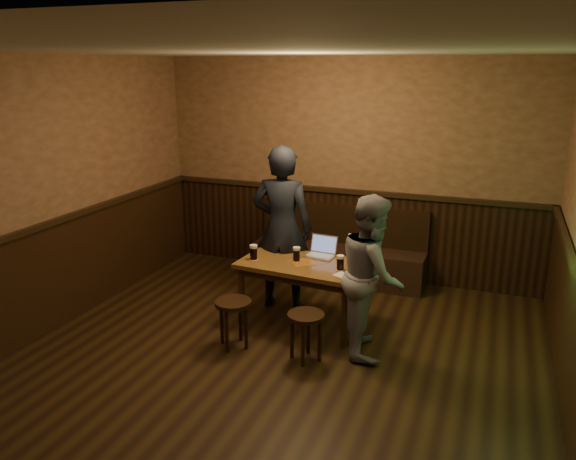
# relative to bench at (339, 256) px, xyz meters

# --- Properties ---
(room) EXTENTS (5.04, 6.04, 2.84)m
(room) POSITION_rel_bench_xyz_m (0.02, -2.53, 0.89)
(room) COLOR black
(room) RESTS_ON ground
(bench) EXTENTS (2.20, 0.50, 0.95)m
(bench) POSITION_rel_bench_xyz_m (0.00, 0.00, 0.00)
(bench) COLOR black
(bench) RESTS_ON ground
(pub_table) EXTENTS (1.36, 0.85, 0.70)m
(pub_table) POSITION_rel_bench_xyz_m (0.00, -1.42, 0.30)
(pub_table) COLOR #573718
(pub_table) RESTS_ON ground
(stool_left) EXTENTS (0.38, 0.38, 0.49)m
(stool_left) POSITION_rel_bench_xyz_m (-0.47, -2.14, 0.08)
(stool_left) COLOR black
(stool_left) RESTS_ON ground
(stool_right) EXTENTS (0.40, 0.40, 0.47)m
(stool_right) POSITION_rel_bench_xyz_m (0.28, -2.14, 0.07)
(stool_right) COLOR black
(stool_right) RESTS_ON ground
(pint_left) EXTENTS (0.11, 0.11, 0.17)m
(pint_left) POSITION_rel_bench_xyz_m (-0.52, -1.52, 0.47)
(pint_left) COLOR #A73014
(pint_left) RESTS_ON pub_table
(pint_mid) EXTENTS (0.10, 0.10, 0.16)m
(pint_mid) POSITION_rel_bench_xyz_m (-0.08, -1.40, 0.47)
(pint_mid) COLOR #A73014
(pint_mid) RESTS_ON pub_table
(pint_right) EXTENTS (0.10, 0.10, 0.16)m
(pint_right) POSITION_rel_bench_xyz_m (0.42, -1.49, 0.47)
(pint_right) COLOR #A73014
(pint_right) RESTS_ON pub_table
(laptop) EXTENTS (0.33, 0.27, 0.22)m
(laptop) POSITION_rel_bench_xyz_m (0.12, -1.14, 0.44)
(laptop) COLOR silver
(laptop) RESTS_ON pub_table
(menu) EXTENTS (0.26, 0.22, 0.00)m
(menu) POSITION_rel_bench_xyz_m (0.52, -1.64, 0.39)
(menu) COLOR silver
(menu) RESTS_ON pub_table
(person_suit) EXTENTS (0.73, 0.53, 1.87)m
(person_suit) POSITION_rel_bench_xyz_m (-0.38, -1.06, 0.62)
(person_suit) COLOR black
(person_suit) RESTS_ON ground
(person_grey) EXTENTS (0.78, 0.89, 1.56)m
(person_grey) POSITION_rel_bench_xyz_m (0.80, -1.72, 0.47)
(person_grey) COLOR gray
(person_grey) RESTS_ON ground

